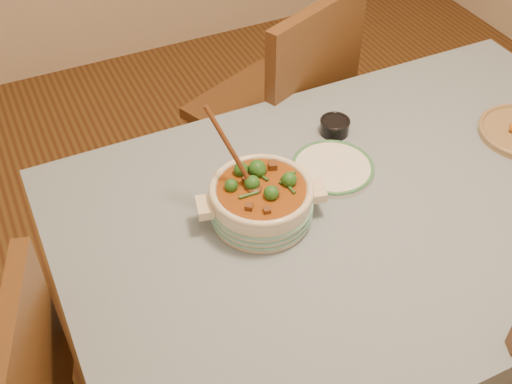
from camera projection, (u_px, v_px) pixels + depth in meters
floor at (350, 358)px, 2.23m from camera, size 4.50×4.50×0.00m
dining_table at (374, 226)px, 1.77m from camera, size 1.68×1.08×0.76m
stew_casserole at (261, 199)px, 1.62m from camera, size 0.34×0.31×0.31m
white_plate at (333, 168)px, 1.79m from camera, size 0.31×0.31×0.02m
condiment_bowl at (335, 126)px, 1.91m from camera, size 0.11×0.11×0.05m
chair_far at (286, 105)px, 2.34m from camera, size 0.61×0.61×1.00m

